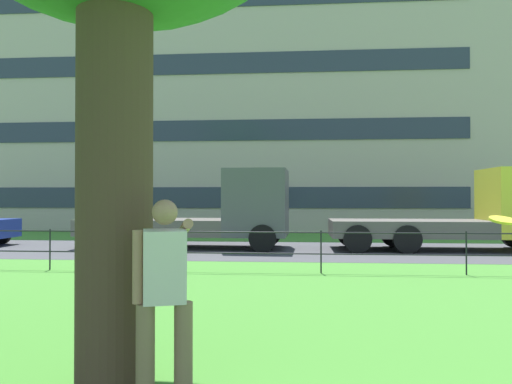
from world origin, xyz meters
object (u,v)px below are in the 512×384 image
person_thrower (164,293)px  frisbee (503,220)px  flatbed_truck_right (474,214)px  apartment_building_background (220,111)px  flatbed_truck_far_right (215,213)px

person_thrower → frisbee: person_thrower is taller
flatbed_truck_right → apartment_building_background: (-10.79, 14.00, 6.11)m
person_thrower → apartment_building_background: apartment_building_background is taller
flatbed_truck_far_right → flatbed_truck_right: same height
apartment_building_background → person_thrower: bearing=-82.1°
person_thrower → flatbed_truck_right: (7.09, 12.78, 0.27)m
flatbed_truck_far_right → apartment_building_background: 15.35m
person_thrower → frisbee: size_ratio=5.32×
frisbee → apartment_building_background: bearing=105.2°
flatbed_truck_far_right → person_thrower: bearing=-82.5°
flatbed_truck_right → apartment_building_background: bearing=127.6°
person_thrower → frisbee: bearing=18.9°
person_thrower → flatbed_truck_far_right: bearing=97.5°
frisbee → apartment_building_background: apartment_building_background is taller
frisbee → flatbed_truck_right: (3.83, 11.67, -0.32)m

